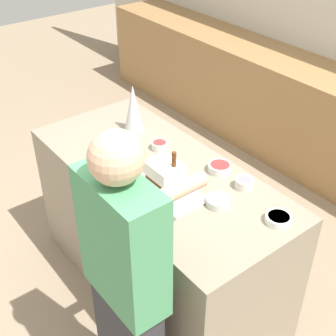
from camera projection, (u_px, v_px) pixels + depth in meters
The scene contains 11 objects.
ground_plane at pixel (159, 282), 3.18m from camera, with size 12.00×12.00×0.00m, color gray.
kitchen_island at pixel (158, 230), 2.92m from camera, with size 1.70×0.77×0.94m.
baking_tray at pixel (165, 192), 2.47m from camera, with size 0.41×0.29×0.01m.
gingerbread_house at pixel (165, 177), 2.41m from camera, with size 0.18×0.15×0.25m.
decorative_tree at pixel (133, 108), 2.92m from camera, with size 0.13×0.13×0.31m.
candy_bowl_front_corner at pixel (218, 201), 2.37m from camera, with size 0.12×0.12×0.04m.
candy_bowl_far_right at pixel (244, 183), 2.49m from camera, with size 0.10×0.10×0.05m.
candy_bowl_beside_tree at pixel (279, 219), 2.26m from camera, with size 0.13×0.13×0.04m.
candy_bowl_center_rear at pixel (160, 145), 2.81m from camera, with size 0.10×0.10×0.05m.
candy_bowl_near_tray_right at pixel (220, 167), 2.62m from camera, with size 0.13×0.13×0.04m.
person at pixel (127, 286), 2.07m from camera, with size 0.43×0.53×1.63m.
Camera 1 is at (1.76, -1.29, 2.44)m, focal length 50.00 mm.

